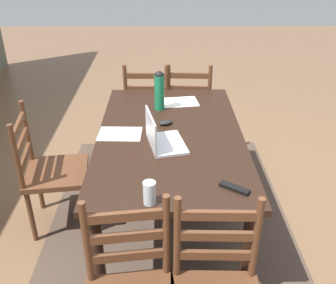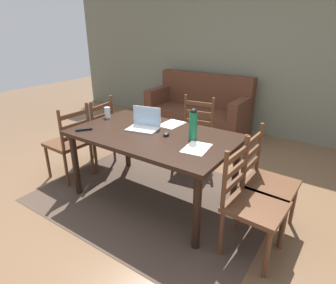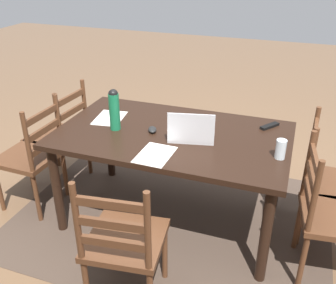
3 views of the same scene
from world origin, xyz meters
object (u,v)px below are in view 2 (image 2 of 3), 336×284
at_px(chair_right_near, 251,204).
at_px(chair_far_head, 193,136).
at_px(laptop, 145,123).
at_px(drinking_glass, 107,112).
at_px(chair_left_far, 95,133).
at_px(computer_mouse, 166,134).
at_px(dining_table, 153,141).
at_px(couch, 199,111).
at_px(chair_right_far, 266,183).
at_px(water_bottle, 193,124).
at_px(chair_left_near, 70,143).
at_px(tv_remote, 84,129).

relative_size(chair_right_near, chair_far_head, 1.00).
relative_size(chair_far_head, laptop, 2.64).
bearing_deg(drinking_glass, chair_left_far, 166.66).
bearing_deg(chair_right_near, computer_mouse, 166.96).
relative_size(dining_table, computer_mouse, 16.89).
distance_m(chair_far_head, couch, 1.56).
xyz_separation_m(chair_right_far, water_bottle, (-0.71, -0.12, 0.47)).
bearing_deg(chair_left_near, chair_right_far, 10.11).
bearing_deg(couch, tv_remote, -89.43).
distance_m(drinking_glass, computer_mouse, 0.92).
bearing_deg(computer_mouse, chair_left_far, 147.93).
relative_size(chair_right_far, tv_remote, 5.59).
distance_m(chair_left_near, water_bottle, 1.65).
bearing_deg(chair_left_far, chair_far_head, 30.61).
bearing_deg(computer_mouse, drinking_glass, 150.16).
bearing_deg(couch, laptop, -76.71).
bearing_deg(tv_remote, water_bottle, -123.56).
relative_size(chair_right_near, tv_remote, 5.59).
bearing_deg(chair_left_far, dining_table, -10.29).
xyz_separation_m(chair_right_near, chair_left_far, (-2.27, 0.40, 0.00)).
height_order(chair_right_far, chair_left_far, same).
distance_m(chair_right_far, tv_remote, 1.90).
relative_size(chair_left_near, laptop, 2.64).
bearing_deg(couch, dining_table, -73.29).
bearing_deg(chair_left_near, computer_mouse, 10.28).
distance_m(chair_left_far, chair_left_near, 0.41).
height_order(laptop, computer_mouse, laptop).
bearing_deg(chair_right_near, tv_remote, -175.52).
bearing_deg(dining_table, tv_remote, -152.72).
bearing_deg(drinking_glass, chair_far_head, 44.58).
bearing_deg(laptop, dining_table, -23.18).
xyz_separation_m(chair_right_far, chair_left_near, (-2.27, -0.40, 0.00)).
relative_size(dining_table, chair_left_far, 1.78).
height_order(chair_right_far, chair_far_head, same).
xyz_separation_m(dining_table, chair_right_near, (1.13, -0.20, -0.22)).
bearing_deg(chair_left_far, drinking_glass, -13.34).
xyz_separation_m(water_bottle, computer_mouse, (-0.28, -0.05, -0.14)).
relative_size(dining_table, couch, 0.94).
distance_m(chair_left_far, drinking_glass, 0.52).
bearing_deg(laptop, chair_far_head, 79.00).
bearing_deg(chair_left_far, couch, 77.71).
bearing_deg(laptop, water_bottle, 0.80).
distance_m(chair_right_near, couch, 3.07).
bearing_deg(chair_left_near, tv_remote, -16.02).
bearing_deg(laptop, couch, 103.29).
distance_m(chair_right_far, drinking_glass, 1.94).
height_order(chair_right_far, computer_mouse, chair_right_far).
bearing_deg(chair_left_far, water_bottle, -4.71).
relative_size(chair_right_far, chair_left_near, 1.00).
distance_m(chair_right_far, computer_mouse, 1.05).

